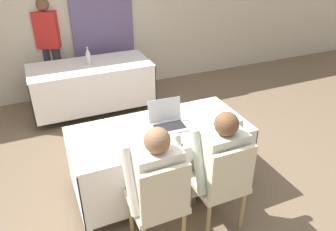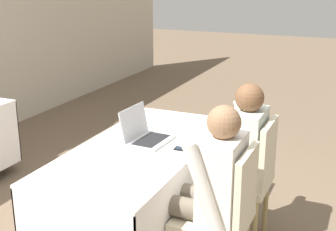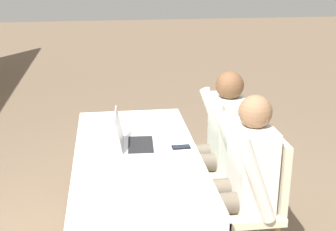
{
  "view_description": "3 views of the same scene",
  "coord_description": "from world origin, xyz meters",
  "px_view_note": "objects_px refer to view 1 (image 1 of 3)",
  "views": [
    {
      "loc": [
        -1.01,
        -2.54,
        2.4
      ],
      "look_at": [
        0.0,
        -0.21,
        0.99
      ],
      "focal_mm": 35.0,
      "sensor_mm": 36.0,
      "label": 1
    },
    {
      "loc": [
        -2.75,
        -1.42,
        1.92
      ],
      "look_at": [
        0.0,
        -0.21,
        0.99
      ],
      "focal_mm": 50.0,
      "sensor_mm": 36.0,
      "label": 2
    },
    {
      "loc": [
        -2.81,
        0.17,
        1.97
      ],
      "look_at": [
        0.0,
        -0.21,
        0.99
      ],
      "focal_mm": 50.0,
      "sensor_mm": 36.0,
      "label": 3
    }
  ],
  "objects_px": {
    "chair_near_right": "(222,182)",
    "person_red_shirt": "(49,43)",
    "cell_phone": "(177,143)",
    "person_white_shirt": "(218,160)",
    "laptop": "(168,122)",
    "chair_near_left": "(159,201)",
    "water_bottle": "(88,57)",
    "person_checkered_shirt": "(154,178)"
  },
  "relations": [
    {
      "from": "water_bottle",
      "to": "person_white_shirt",
      "type": "distance_m",
      "value": 2.74
    },
    {
      "from": "chair_near_left",
      "to": "chair_near_right",
      "type": "relative_size",
      "value": 1.0
    },
    {
      "from": "cell_phone",
      "to": "laptop",
      "type": "bearing_deg",
      "value": 79.33
    },
    {
      "from": "laptop",
      "to": "chair_near_right",
      "type": "xyz_separation_m",
      "value": [
        0.2,
        -0.72,
        -0.26
      ]
    },
    {
      "from": "laptop",
      "to": "cell_phone",
      "type": "distance_m",
      "value": 0.32
    },
    {
      "from": "cell_phone",
      "to": "person_checkered_shirt",
      "type": "height_order",
      "value": "person_checkered_shirt"
    },
    {
      "from": "cell_phone",
      "to": "person_red_shirt",
      "type": "bearing_deg",
      "value": 101.89
    },
    {
      "from": "laptop",
      "to": "cell_phone",
      "type": "bearing_deg",
      "value": -95.26
    },
    {
      "from": "person_red_shirt",
      "to": "chair_near_right",
      "type": "bearing_deg",
      "value": -52.18
    },
    {
      "from": "laptop",
      "to": "chair_near_right",
      "type": "bearing_deg",
      "value": -71.15
    },
    {
      "from": "water_bottle",
      "to": "person_white_shirt",
      "type": "bearing_deg",
      "value": -78.26
    },
    {
      "from": "chair_near_right",
      "to": "person_red_shirt",
      "type": "bearing_deg",
      "value": -73.78
    },
    {
      "from": "laptop",
      "to": "cell_phone",
      "type": "xyz_separation_m",
      "value": [
        -0.05,
        -0.31,
        -0.04
      ]
    },
    {
      "from": "laptop",
      "to": "person_white_shirt",
      "type": "bearing_deg",
      "value": -68.67
    },
    {
      "from": "water_bottle",
      "to": "chair_near_left",
      "type": "relative_size",
      "value": 0.28
    },
    {
      "from": "water_bottle",
      "to": "person_checkered_shirt",
      "type": "xyz_separation_m",
      "value": [
        -0.03,
        -2.68,
        -0.17
      ]
    },
    {
      "from": "chair_near_left",
      "to": "person_white_shirt",
      "type": "xyz_separation_m",
      "value": [
        0.59,
        0.1,
        0.16
      ]
    },
    {
      "from": "person_red_shirt",
      "to": "cell_phone",
      "type": "bearing_deg",
      "value": -54.4
    },
    {
      "from": "water_bottle",
      "to": "person_checkered_shirt",
      "type": "relative_size",
      "value": 0.22
    },
    {
      "from": "laptop",
      "to": "person_checkered_shirt",
      "type": "relative_size",
      "value": 0.3
    },
    {
      "from": "laptop",
      "to": "water_bottle",
      "type": "distance_m",
      "value": 2.09
    },
    {
      "from": "cell_phone",
      "to": "person_white_shirt",
      "type": "height_order",
      "value": "person_white_shirt"
    },
    {
      "from": "person_checkered_shirt",
      "to": "person_red_shirt",
      "type": "relative_size",
      "value": 0.75
    },
    {
      "from": "water_bottle",
      "to": "chair_near_right",
      "type": "xyz_separation_m",
      "value": [
        0.56,
        -2.78,
        -0.33
      ]
    },
    {
      "from": "person_white_shirt",
      "to": "person_red_shirt",
      "type": "distance_m",
      "value": 3.53
    },
    {
      "from": "chair_near_right",
      "to": "water_bottle",
      "type": "bearing_deg",
      "value": -78.69
    },
    {
      "from": "cell_phone",
      "to": "water_bottle",
      "type": "height_order",
      "value": "water_bottle"
    },
    {
      "from": "chair_near_right",
      "to": "person_red_shirt",
      "type": "relative_size",
      "value": 0.58
    },
    {
      "from": "cell_phone",
      "to": "chair_near_right",
      "type": "xyz_separation_m",
      "value": [
        0.25,
        -0.41,
        -0.22
      ]
    },
    {
      "from": "chair_near_left",
      "to": "person_checkered_shirt",
      "type": "relative_size",
      "value": 0.78
    },
    {
      "from": "cell_phone",
      "to": "person_white_shirt",
      "type": "distance_m",
      "value": 0.4
    },
    {
      "from": "water_bottle",
      "to": "person_white_shirt",
      "type": "xyz_separation_m",
      "value": [
        0.56,
        -2.68,
        -0.17
      ]
    },
    {
      "from": "person_white_shirt",
      "to": "laptop",
      "type": "bearing_deg",
      "value": -71.98
    },
    {
      "from": "laptop",
      "to": "person_white_shirt",
      "type": "relative_size",
      "value": 0.3
    },
    {
      "from": "laptop",
      "to": "person_checkered_shirt",
      "type": "bearing_deg",
      "value": -118.93
    },
    {
      "from": "cell_phone",
      "to": "person_white_shirt",
      "type": "bearing_deg",
      "value": -53.22
    },
    {
      "from": "chair_near_left",
      "to": "person_checkered_shirt",
      "type": "xyz_separation_m",
      "value": [
        0.0,
        0.1,
        0.16
      ]
    },
    {
      "from": "cell_phone",
      "to": "chair_near_left",
      "type": "relative_size",
      "value": 0.14
    },
    {
      "from": "chair_near_right",
      "to": "cell_phone",
      "type": "bearing_deg",
      "value": -58.98
    },
    {
      "from": "person_checkered_shirt",
      "to": "person_red_shirt",
      "type": "distance_m",
      "value": 3.41
    },
    {
      "from": "chair_near_right",
      "to": "laptop",
      "type": "bearing_deg",
      "value": -74.46
    },
    {
      "from": "laptop",
      "to": "person_red_shirt",
      "type": "xyz_separation_m",
      "value": [
        -0.81,
        2.76,
        0.13
      ]
    }
  ]
}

